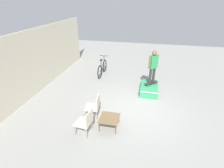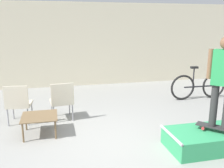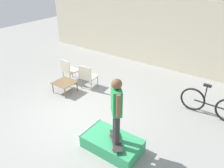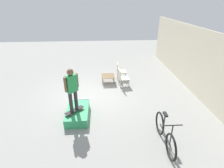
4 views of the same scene
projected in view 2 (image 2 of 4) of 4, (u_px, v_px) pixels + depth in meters
name	position (u px, v px, depth m)	size (l,w,h in m)	color
ground_plane	(110.00, 145.00, 4.75)	(24.00, 24.00, 0.00)	gray
house_wall_back	(80.00, 45.00, 9.03)	(12.00, 0.06, 3.00)	beige
skate_ramp_box	(206.00, 139.00, 4.61)	(1.46, 0.82, 0.36)	#339E60
skateboard_on_ramp	(218.00, 128.00, 4.52)	(0.67, 0.69, 0.07)	#2D2D2D
person_skater	(224.00, 76.00, 4.29)	(0.42, 0.44, 1.62)	#2D2D2D
coffee_table	(40.00, 118.00, 5.14)	(0.72, 0.70, 0.41)	brown
patio_chair_left	(18.00, 102.00, 5.66)	(0.58, 0.58, 0.93)	#99999E
patio_chair_right	(62.00, 99.00, 5.88)	(0.57, 0.57, 0.93)	#99999E
bicycle	(199.00, 86.00, 7.61)	(1.82, 0.52, 1.08)	black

